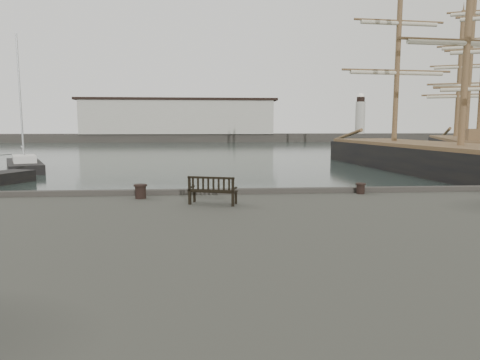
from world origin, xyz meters
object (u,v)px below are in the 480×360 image
(tall_ship_main, at_px, (459,168))
(bollard_right, at_px, (361,188))
(bench, at_px, (213,196))
(bollard_left, at_px, (141,191))
(yacht_d, at_px, (24,168))
(tall_ship_far, at_px, (464,153))

(tall_ship_main, bearing_deg, bollard_right, -134.51)
(bench, height_order, bollard_left, bench)
(bench, xyz_separation_m, bollard_right, (5.33, 1.68, -0.08))
(yacht_d, distance_m, tall_ship_far, 48.19)
(tall_ship_main, bearing_deg, tall_ship_far, 52.09)
(bollard_left, relative_size, yacht_d, 0.04)
(yacht_d, bearing_deg, tall_ship_far, -13.97)
(bench, distance_m, bollard_left, 2.72)
(bench, relative_size, tall_ship_main, 0.04)
(bench, height_order, yacht_d, yacht_d)
(tall_ship_far, bearing_deg, bench, -107.65)
(bench, distance_m, yacht_d, 31.52)
(bollard_right, bearing_deg, tall_ship_far, 53.41)
(bench, height_order, tall_ship_far, tall_ship_far)
(tall_ship_main, xyz_separation_m, tall_ship_far, (10.96, 16.82, 0.06))
(yacht_d, bearing_deg, tall_ship_main, -36.84)
(bench, xyz_separation_m, bollard_left, (-2.40, 1.27, -0.04))
(bollard_right, bearing_deg, bench, -162.51)
(bollard_left, xyz_separation_m, tall_ship_far, (33.10, 34.57, -1.04))
(yacht_d, bearing_deg, bollard_right, -73.65)
(yacht_d, relative_size, tall_ship_far, 0.47)
(bench, bearing_deg, yacht_d, 139.65)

